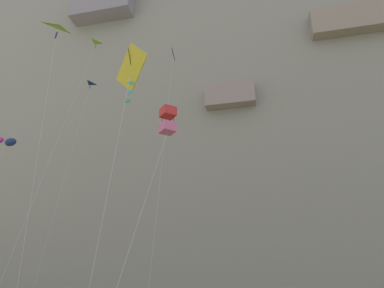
{
  "coord_description": "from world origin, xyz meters",
  "views": [
    {
      "loc": [
        5.03,
        -0.39,
        2.05
      ],
      "look_at": [
        -0.22,
        22.84,
        12.04
      ],
      "focal_mm": 32.55,
      "sensor_mm": 36.0,
      "label": 1
    }
  ],
  "objects": [
    {
      "name": "kite_delta_far_right",
      "position": [
        -16.96,
        34.66,
        24.88
      ],
      "size": [
        1.19,
        6.41,
        26.75
      ],
      "color": "navy",
      "rests_on": "ground"
    },
    {
      "name": "kite_diamond_mid_center",
      "position": [
        -1.5,
        13.88,
        12.73
      ],
      "size": [
        2.28,
        2.93,
        14.14
      ],
      "color": "yellow",
      "rests_on": "ground"
    },
    {
      "name": "kite_diamond_upper_right",
      "position": [
        -3.1,
        26.77,
        22.15
      ],
      "size": [
        0.55,
        4.5,
        24.51
      ],
      "color": "black",
      "rests_on": "ground"
    },
    {
      "name": "cliff_face",
      "position": [
        -0.02,
        62.49,
        42.12
      ],
      "size": [
        180.0,
        24.05,
        84.18
      ],
      "color": "gray",
      "rests_on": "ground"
    },
    {
      "name": "kite_delta_upper_left",
      "position": [
        -8.42,
        16.49,
        18.46
      ],
      "size": [
        2.26,
        2.05,
        19.05
      ],
      "color": "#8CCC33",
      "rests_on": "ground"
    },
    {
      "name": "kite_box_mid_left",
      "position": [
        0.44,
        14.41,
        9.79
      ],
      "size": [
        1.65,
        3.83,
        10.49
      ],
      "color": "red",
      "rests_on": "ground"
    },
    {
      "name": "kite_delta_low_left",
      "position": [
        -13.12,
        28.17,
        25.5
      ],
      "size": [
        2.51,
        6.65,
        27.66
      ],
      "color": "#8CCC33",
      "rests_on": "ground"
    }
  ]
}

